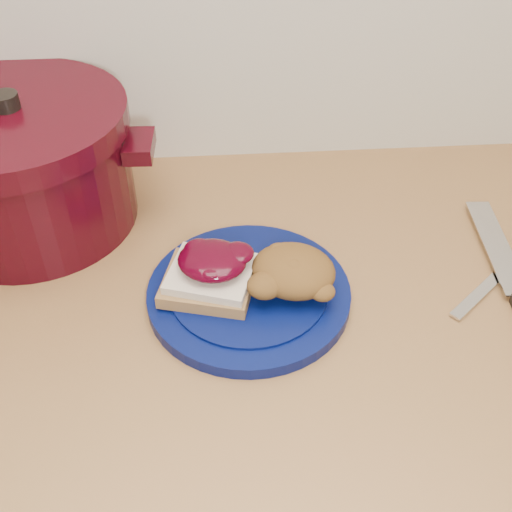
{
  "coord_description": "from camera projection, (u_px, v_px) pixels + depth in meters",
  "views": [
    {
      "loc": [
        -0.07,
        0.95,
        1.45
      ],
      "look_at": [
        -0.02,
        1.5,
        0.95
      ],
      "focal_mm": 45.0,
      "sensor_mm": 36.0,
      "label": 1
    }
  ],
  "objects": [
    {
      "name": "plate",
      "position": [
        249.0,
        294.0,
        0.76
      ],
      "size": [
        0.31,
        0.31,
        0.02
      ],
      "primitive_type": "cylinder",
      "rotation": [
        0.0,
        0.0,
        -0.36
      ],
      "color": "#040D44",
      "rests_on": "wood_countertop"
    },
    {
      "name": "butter_knife",
      "position": [
        495.0,
        278.0,
        0.79
      ],
      "size": [
        0.15,
        0.13,
        0.0
      ],
      "primitive_type": "cube",
      "rotation": [
        0.0,
        0.0,
        0.71
      ],
      "color": "silver",
      "rests_on": "wood_countertop"
    },
    {
      "name": "dutch_oven",
      "position": [
        23.0,
        165.0,
        0.83
      ],
      "size": [
        0.34,
        0.3,
        0.18
      ],
      "rotation": [
        0.0,
        0.0,
        -0.04
      ],
      "color": "#32050D",
      "rests_on": "wood_countertop"
    },
    {
      "name": "sandwich",
      "position": [
        211.0,
        272.0,
        0.74
      ],
      "size": [
        0.12,
        0.11,
        0.05
      ],
      "rotation": [
        0.0,
        0.0,
        -0.36
      ],
      "color": "olive",
      "rests_on": "plate"
    },
    {
      "name": "pepper_grinder",
      "position": [
        33.0,
        152.0,
        0.88
      ],
      "size": [
        0.07,
        0.07,
        0.13
      ],
      "rotation": [
        0.0,
        0.0,
        0.33
      ],
      "color": "black",
      "rests_on": "wood_countertop"
    },
    {
      "name": "stuffing_mound",
      "position": [
        293.0,
        271.0,
        0.74
      ],
      "size": [
        0.12,
        0.11,
        0.05
      ],
      "primitive_type": "ellipsoid",
      "rotation": [
        0.0,
        0.0,
        -0.36
      ],
      "color": "brown",
      "rests_on": "plate"
    },
    {
      "name": "base_cabinet",
      "position": [
        271.0,
        484.0,
        1.09
      ],
      "size": [
        4.0,
        0.6,
        0.86
      ],
      "primitive_type": "cube",
      "color": "beige",
      "rests_on": "floor"
    }
  ]
}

